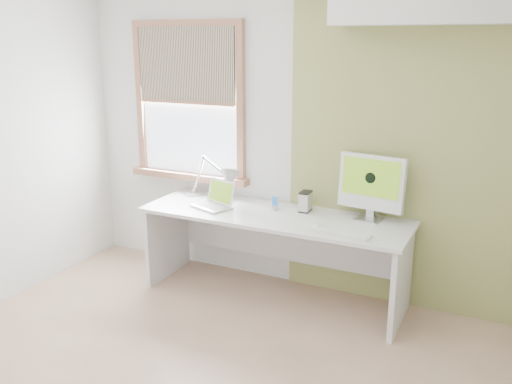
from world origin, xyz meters
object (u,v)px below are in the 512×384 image
Objects in this scene: desk at (277,235)px; external_drive at (305,201)px; laptop at (216,200)px; desk_lamp at (222,180)px; imac at (371,184)px.

desk is 0.37m from external_drive.
desk is 0.59m from laptop.
desk_lamp is 3.84× the size of external_drive.
desk is 0.67m from desk_lamp.
imac is at bearing 4.66° from desk_lamp.
laptop is (-0.53, -0.09, 0.25)m from desk.
external_drive is (0.74, 0.08, -0.12)m from desk_lamp.
desk_lamp is (-0.54, 0.05, 0.39)m from desk.
desk_lamp is at bearing -175.34° from imac.
desk_lamp is at bearing 94.59° from laptop.
laptop is at bearing -170.59° from desk.
external_drive is at bearing 31.91° from desk.
desk is at bearing 9.41° from laptop.
desk_lamp is 1.21× the size of imac.
imac reaches higher than laptop.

